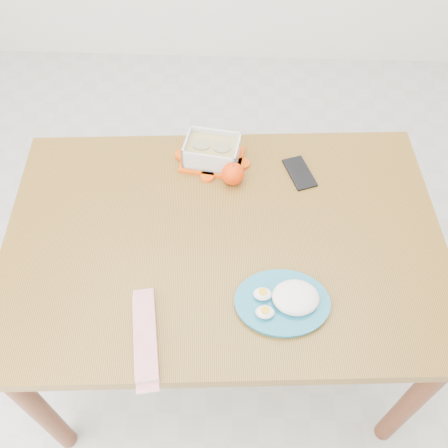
{
  "coord_description": "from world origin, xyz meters",
  "views": [
    {
      "loc": [
        0.09,
        -1.02,
        1.92
      ],
      "look_at": [
        0.06,
        -0.19,
        0.81
      ],
      "focal_mm": 40.0,
      "sensor_mm": 36.0,
      "label": 1
    }
  ],
  "objects_px": {
    "smartphone": "(300,173)",
    "orange_fruit": "(233,174)",
    "dining_table": "(224,254)",
    "rice_plate": "(287,300)",
    "food_container": "(212,152)"
  },
  "relations": [
    {
      "from": "dining_table",
      "to": "orange_fruit",
      "type": "xyz_separation_m",
      "value": [
        0.02,
        0.21,
        0.13
      ]
    },
    {
      "from": "food_container",
      "to": "rice_plate",
      "type": "distance_m",
      "value": 0.56
    },
    {
      "from": "smartphone",
      "to": "orange_fruit",
      "type": "bearing_deg",
      "value": 170.76
    },
    {
      "from": "dining_table",
      "to": "rice_plate",
      "type": "height_order",
      "value": "rice_plate"
    },
    {
      "from": "orange_fruit",
      "to": "rice_plate",
      "type": "relative_size",
      "value": 0.28
    },
    {
      "from": "dining_table",
      "to": "smartphone",
      "type": "relative_size",
      "value": 9.8
    },
    {
      "from": "orange_fruit",
      "to": "smartphone",
      "type": "bearing_deg",
      "value": 11.01
    },
    {
      "from": "dining_table",
      "to": "orange_fruit",
      "type": "bearing_deg",
      "value": 81.33
    },
    {
      "from": "food_container",
      "to": "orange_fruit",
      "type": "xyz_separation_m",
      "value": [
        0.07,
        -0.09,
        -0.0
      ]
    },
    {
      "from": "dining_table",
      "to": "food_container",
      "type": "height_order",
      "value": "food_container"
    },
    {
      "from": "dining_table",
      "to": "rice_plate",
      "type": "relative_size",
      "value": 5.27
    },
    {
      "from": "dining_table",
      "to": "food_container",
      "type": "xyz_separation_m",
      "value": [
        -0.05,
        0.3,
        0.13
      ]
    },
    {
      "from": "rice_plate",
      "to": "smartphone",
      "type": "height_order",
      "value": "rice_plate"
    },
    {
      "from": "dining_table",
      "to": "rice_plate",
      "type": "xyz_separation_m",
      "value": [
        0.17,
        -0.21,
        0.11
      ]
    },
    {
      "from": "rice_plate",
      "to": "dining_table",
      "type": "bearing_deg",
      "value": 128.14
    }
  ]
}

